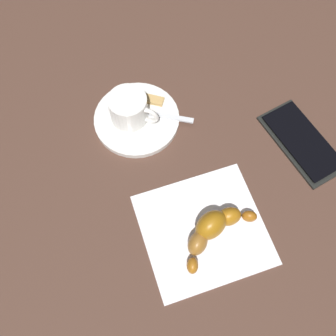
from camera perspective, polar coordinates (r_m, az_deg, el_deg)
name	(u,v)px	position (r m, az deg, el deg)	size (l,w,h in m)	color
ground_plane	(172,158)	(0.63, 0.63, 1.45)	(1.80, 1.80, 0.00)	#4A3025
saucer	(137,119)	(0.66, -4.67, 7.29)	(0.15, 0.15, 0.01)	silver
espresso_cup	(129,108)	(0.64, -5.77, 8.82)	(0.08, 0.07, 0.05)	silver
teaspoon	(143,112)	(0.66, -3.73, 8.35)	(0.10, 0.10, 0.01)	silver
sugar_packet	(147,98)	(0.67, -3.21, 10.31)	(0.06, 0.02, 0.01)	tan
napkin	(203,229)	(0.59, 5.30, -9.07)	(0.17, 0.18, 0.00)	white
croissant	(213,228)	(0.57, 6.71, -8.90)	(0.07, 0.14, 0.05)	#945314
cell_phone	(302,142)	(0.67, 19.35, 3.73)	(0.16, 0.08, 0.01)	black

